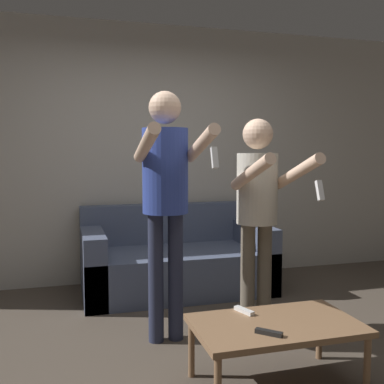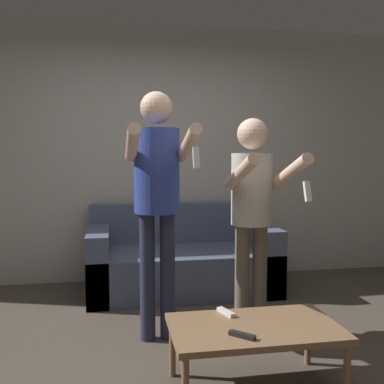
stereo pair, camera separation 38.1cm
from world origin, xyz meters
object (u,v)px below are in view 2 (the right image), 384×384
at_px(person_standing_left, 157,185).
at_px(remote_near, 242,335).
at_px(person_standing_right, 253,201).
at_px(remote_far, 226,312).
at_px(couch, 182,262).
at_px(coffee_table, 255,331).

relative_size(person_standing_left, remote_near, 13.56).
bearing_deg(person_standing_right, remote_far, -120.97).
height_order(couch, coffee_table, couch).
xyz_separation_m(coffee_table, remote_near, (-0.12, -0.15, 0.05)).
bearing_deg(person_standing_left, remote_far, -59.03).
distance_m(person_standing_left, person_standing_right, 0.72).
distance_m(person_standing_left, remote_far, 1.01).
bearing_deg(coffee_table, person_standing_right, 73.38).
bearing_deg(person_standing_left, couch, 73.09).
height_order(remote_near, remote_far, same).
height_order(couch, person_standing_left, person_standing_left).
height_order(person_standing_right, remote_far, person_standing_right).
distance_m(couch, person_standing_right, 1.42).
relative_size(person_standing_right, remote_far, 10.56).
bearing_deg(coffee_table, remote_near, -128.06).
xyz_separation_m(person_standing_right, remote_far, (-0.35, -0.59, -0.61)).
xyz_separation_m(person_standing_left, remote_near, (0.35, -0.94, -0.74)).
bearing_deg(remote_far, person_standing_right, 59.03).
distance_m(coffee_table, remote_near, 0.20).
bearing_deg(coffee_table, couch, 93.51).
height_order(person_standing_left, remote_far, person_standing_left).
bearing_deg(couch, remote_far, -89.93).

